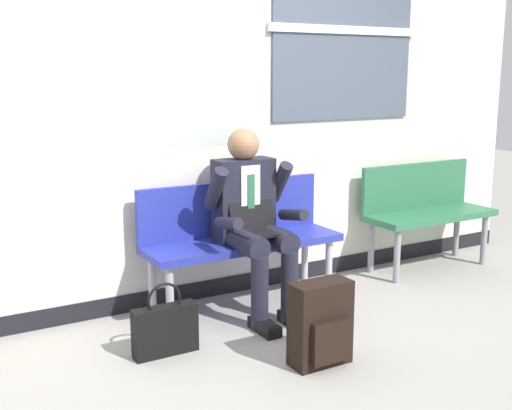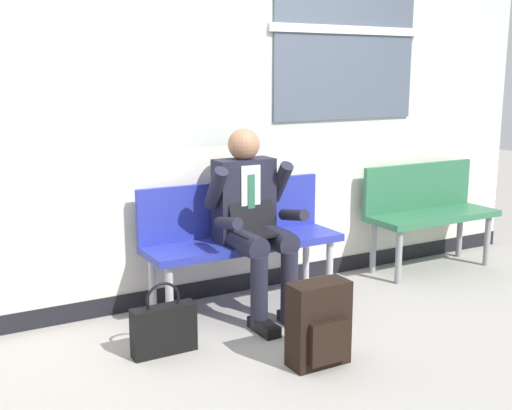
{
  "view_description": "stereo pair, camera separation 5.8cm",
  "coord_description": "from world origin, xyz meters",
  "px_view_note": "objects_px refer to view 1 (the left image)",
  "views": [
    {
      "loc": [
        -1.98,
        -3.35,
        1.58
      ],
      "look_at": [
        0.02,
        0.11,
        0.75
      ],
      "focal_mm": 44.87,
      "sensor_mm": 36.0,
      "label": 1
    },
    {
      "loc": [
        -1.93,
        -3.37,
        1.58
      ],
      "look_at": [
        0.02,
        0.11,
        0.75
      ],
      "focal_mm": 44.87,
      "sensor_mm": 36.0,
      "label": 2
    }
  ],
  "objects_px": {
    "person_seated": "(253,218)",
    "handbag": "(165,329)",
    "bench_empty": "(425,207)",
    "bench_with_person": "(239,232)",
    "backpack": "(321,325)"
  },
  "relations": [
    {
      "from": "person_seated",
      "to": "handbag",
      "type": "xyz_separation_m",
      "value": [
        -0.76,
        -0.32,
        -0.5
      ]
    },
    {
      "from": "bench_empty",
      "to": "person_seated",
      "type": "relative_size",
      "value": 0.92
    },
    {
      "from": "bench_with_person",
      "to": "bench_empty",
      "type": "height_order",
      "value": "bench_empty"
    },
    {
      "from": "bench_with_person",
      "to": "handbag",
      "type": "bearing_deg",
      "value": -145.95
    },
    {
      "from": "bench_with_person",
      "to": "handbag",
      "type": "height_order",
      "value": "bench_with_person"
    },
    {
      "from": "handbag",
      "to": "bench_empty",
      "type": "bearing_deg",
      "value": 11.64
    },
    {
      "from": "bench_empty",
      "to": "handbag",
      "type": "distance_m",
      "value": 2.56
    },
    {
      "from": "handbag",
      "to": "bench_with_person",
      "type": "bearing_deg",
      "value": 34.05
    },
    {
      "from": "person_seated",
      "to": "bench_with_person",
      "type": "bearing_deg",
      "value": 90.0
    },
    {
      "from": "handbag",
      "to": "person_seated",
      "type": "bearing_deg",
      "value": 22.81
    },
    {
      "from": "backpack",
      "to": "handbag",
      "type": "relative_size",
      "value": 1.11
    },
    {
      "from": "bench_empty",
      "to": "bench_with_person",
      "type": "bearing_deg",
      "value": 179.98
    },
    {
      "from": "bench_with_person",
      "to": "backpack",
      "type": "relative_size",
      "value": 2.9
    },
    {
      "from": "bench_empty",
      "to": "handbag",
      "type": "relative_size",
      "value": 2.62
    },
    {
      "from": "backpack",
      "to": "person_seated",
      "type": "bearing_deg",
      "value": 85.48
    }
  ]
}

